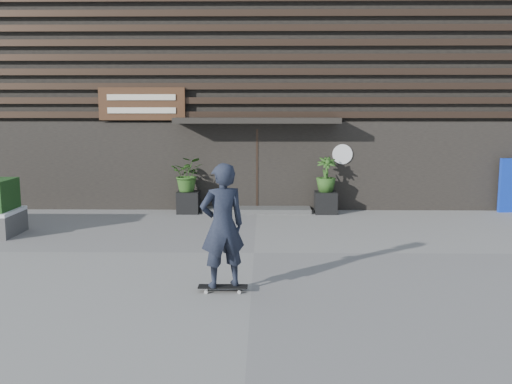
{
  "coord_description": "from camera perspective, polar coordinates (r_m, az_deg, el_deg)",
  "views": [
    {
      "loc": [
        0.2,
        -11.04,
        2.85
      ],
      "look_at": [
        0.03,
        0.91,
        1.1
      ],
      "focal_mm": 39.72,
      "sensor_mm": 36.0,
      "label": 1
    }
  ],
  "objects": [
    {
      "name": "ground",
      "position": [
        11.41,
        -0.2,
        -6.14
      ],
      "size": [
        80.0,
        80.0,
        0.0
      ],
      "primitive_type": "plane",
      "color": "gray",
      "rests_on": "ground"
    },
    {
      "name": "entrance_step",
      "position": [
        15.89,
        0.1,
        -1.78
      ],
      "size": [
        3.0,
        0.8,
        0.12
      ],
      "primitive_type": "cube",
      "color": "#474845",
      "rests_on": "ground"
    },
    {
      "name": "planter_pot_left",
      "position": [
        15.79,
        -6.82,
        -1.02
      ],
      "size": [
        0.6,
        0.6,
        0.6
      ],
      "primitive_type": "cube",
      "color": "black",
      "rests_on": "ground"
    },
    {
      "name": "bamboo_left",
      "position": [
        15.69,
        -6.87,
        1.79
      ],
      "size": [
        0.86,
        0.75,
        0.96
      ],
      "primitive_type": "imported",
      "color": "#2D591E",
      "rests_on": "planter_pot_left"
    },
    {
      "name": "planter_pot_right",
      "position": [
        15.75,
        7.02,
        -1.06
      ],
      "size": [
        0.6,
        0.6,
        0.6
      ],
      "primitive_type": "cube",
      "color": "black",
      "rests_on": "ground"
    },
    {
      "name": "bamboo_right",
      "position": [
        15.64,
        7.07,
        1.77
      ],
      "size": [
        0.54,
        0.54,
        0.96
      ],
      "primitive_type": "imported",
      "color": "#2D591E",
      "rests_on": "planter_pot_right"
    },
    {
      "name": "building",
      "position": [
        21.04,
        0.28,
        11.43
      ],
      "size": [
        18.0,
        11.0,
        8.0
      ],
      "color": "black",
      "rests_on": "ground"
    },
    {
      "name": "skateboarder",
      "position": [
        8.8,
        -3.4,
        -3.41
      ],
      "size": [
        0.83,
        0.69,
        2.04
      ],
      "color": "black",
      "rests_on": "ground"
    }
  ]
}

